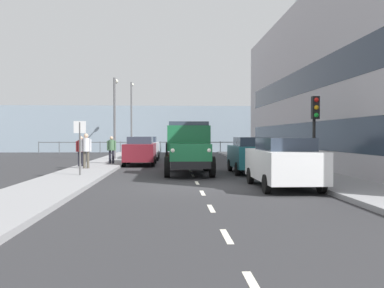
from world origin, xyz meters
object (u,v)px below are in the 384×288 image
Objects in this scene: car_white_kerbside_near at (283,162)px; pedestrian_couple_b at (111,148)px; car_maroon_oppositeside_0 at (140,150)px; truck_vintage_green at (188,149)px; lamp_post_promenade at (115,110)px; traffic_light_near at (315,119)px; pedestrian_near_railing at (81,149)px; lamp_post_far at (132,111)px; street_sign at (80,138)px; car_teal_kerbside_1 at (251,154)px; car_silver_oppositeside_1 at (146,148)px; pedestrian_couple_a at (86,148)px.

car_white_kerbside_near is 13.07m from pedestrian_couple_b.
car_white_kerbside_near and car_maroon_oppositeside_0 have the same top height.
lamp_post_promenade is (4.81, -11.13, 2.46)m from truck_vintage_green.
lamp_post_promenade is at bearing -55.30° from traffic_light_near.
truck_vintage_green is at bearing 148.44° from pedestrian_near_railing.
pedestrian_near_railing is 8.13m from lamp_post_promenade.
lamp_post_far reaches higher than lamp_post_promenade.
lamp_post_promenade is at bearing -89.01° from street_sign.
pedestrian_near_railing is 2.59m from pedestrian_couple_b.
pedestrian_couple_b is (4.30, -5.68, -0.09)m from truck_vintage_green.
pedestrian_couple_b is 0.23× the size of lamp_post_far.
truck_vintage_green is 6.59m from pedestrian_near_railing.
car_white_kerbside_near is 18.27m from lamp_post_promenade.
lamp_post_promenade is at bearing -95.99° from pedestrian_near_railing.
traffic_light_near is (-10.51, 6.34, 1.38)m from pedestrian_near_railing.
lamp_post_far reaches higher than car_teal_kerbside_1.
lamp_post_promenade is at bearing 89.16° from lamp_post_far.
truck_vintage_green is 5.83m from traffic_light_near.
street_sign is (-0.22, 12.72, -1.96)m from lamp_post_promenade.
pedestrian_couple_b is at bearing 75.28° from car_silver_oppositeside_1.
street_sign reaches higher than pedestrian_couple_b.
car_maroon_oppositeside_0 is at bearing -119.17° from pedestrian_couple_a.
lamp_post_promenade reaches higher than pedestrian_near_railing.
car_maroon_oppositeside_0 is at bearing -135.78° from pedestrian_near_railing.
car_maroon_oppositeside_0 is at bearing -63.72° from car_white_kerbside_near.
truck_vintage_green is 1.34× the size of car_silver_oppositeside_1.
pedestrian_near_railing reaches higher than car_teal_kerbside_1.
car_silver_oppositeside_1 is at bearing 100.93° from lamp_post_far.
car_silver_oppositeside_1 is at bearing -98.14° from street_sign.
street_sign reaches higher than car_silver_oppositeside_1.
street_sign is at bearing 15.80° from car_teal_kerbside_1.
lamp_post_far is at bearing -88.80° from pedestrian_couple_b.
lamp_post_far is at bearing -89.87° from street_sign.
lamp_post_far is at bearing -90.84° from lamp_post_promenade.
traffic_light_near reaches higher than pedestrian_couple_b.
pedestrian_couple_a is (8.07, -1.47, 0.29)m from car_teal_kerbside_1.
lamp_post_far is at bearing -69.21° from traffic_light_near.
traffic_light_near is (-4.90, 2.89, 1.29)m from truck_vintage_green.
street_sign reaches higher than car_white_kerbside_near.
pedestrian_couple_a is 0.25× the size of lamp_post_far.
traffic_light_near is at bearing 172.20° from street_sign.
lamp_post_promenade reaches higher than street_sign.
lamp_post_promenade is (7.82, -16.28, 2.74)m from car_white_kerbside_near.
pedestrian_near_railing is (2.96, 2.88, 0.20)m from car_maroon_oppositeside_0.
car_silver_oppositeside_1 is 2.62× the size of pedestrian_near_railing.
car_maroon_oppositeside_0 is 16.38m from lamp_post_far.
street_sign is (1.94, 13.53, 0.79)m from car_silver_oppositeside_1.
pedestrian_couple_a is 0.55× the size of traffic_light_near.
pedestrian_near_railing is (0.56, -1.42, -0.09)m from pedestrian_couple_a.
pedestrian_near_railing is 0.23× the size of lamp_post_far.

